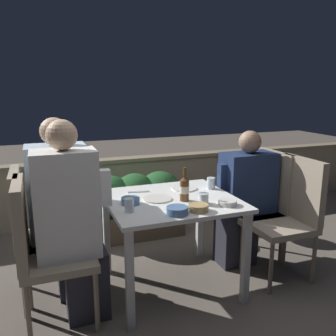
% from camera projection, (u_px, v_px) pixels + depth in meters
% --- Properties ---
extents(ground_plane, '(16.00, 16.00, 0.00)m').
position_uv_depth(ground_plane, '(171.00, 286.00, 2.81)').
color(ground_plane, '#665B51').
extents(parapet_wall, '(9.00, 0.18, 0.72)m').
position_uv_depth(parapet_wall, '(122.00, 187.00, 4.24)').
color(parapet_wall, gray).
rests_on(parapet_wall, ground_plane).
extents(dining_table, '(0.95, 0.87, 0.72)m').
position_uv_depth(dining_table, '(171.00, 210.00, 2.67)').
color(dining_table, white).
rests_on(dining_table, ground_plane).
extents(planter_hedge, '(0.97, 0.47, 0.67)m').
position_uv_depth(planter_hedge, '(136.00, 202.00, 3.68)').
color(planter_hedge, brown).
rests_on(planter_hedge, ground_plane).
extents(chair_left_near, '(0.47, 0.46, 0.99)m').
position_uv_depth(chair_left_near, '(39.00, 242.00, 2.24)').
color(chair_left_near, gray).
rests_on(chair_left_near, ground_plane).
extents(person_white_polo, '(0.48, 0.26, 1.35)m').
position_uv_depth(person_white_polo, '(73.00, 223.00, 2.29)').
color(person_white_polo, '#282833').
rests_on(person_white_polo, ground_plane).
extents(chair_left_far, '(0.47, 0.46, 0.99)m').
position_uv_depth(chair_left_far, '(34.00, 225.00, 2.51)').
color(chair_left_far, gray).
rests_on(chair_left_far, ground_plane).
extents(person_blue_shirt, '(0.49, 0.26, 1.34)m').
position_uv_depth(person_blue_shirt, '(64.00, 209.00, 2.56)').
color(person_blue_shirt, '#282833').
rests_on(person_blue_shirt, ground_plane).
extents(chair_right_near, '(0.47, 0.46, 0.99)m').
position_uv_depth(chair_right_near, '(291.00, 208.00, 2.87)').
color(chair_right_near, gray).
rests_on(chair_right_near, ground_plane).
extents(chair_right_far, '(0.47, 0.46, 0.99)m').
position_uv_depth(chair_right_far, '(264.00, 197.00, 3.16)').
color(chair_right_far, gray).
rests_on(chair_right_far, ground_plane).
extents(person_navy_jumper, '(0.51, 0.26, 1.18)m').
position_uv_depth(person_navy_jumper, '(243.00, 199.00, 3.09)').
color(person_navy_jumper, '#282833').
rests_on(person_navy_jumper, ground_plane).
extents(beer_bottle, '(0.07, 0.07, 0.25)m').
position_uv_depth(beer_bottle, '(184.00, 188.00, 2.58)').
color(beer_bottle, brown).
rests_on(beer_bottle, dining_table).
extents(plate_0, '(0.21, 0.21, 0.01)m').
position_uv_depth(plate_0, '(184.00, 188.00, 2.90)').
color(plate_0, white).
rests_on(plate_0, dining_table).
extents(plate_1, '(0.21, 0.21, 0.01)m').
position_uv_depth(plate_1, '(157.00, 199.00, 2.63)').
color(plate_1, silver).
rests_on(plate_1, dining_table).
extents(bowl_0, '(0.13, 0.13, 0.04)m').
position_uv_depth(bowl_0, '(227.00, 202.00, 2.50)').
color(bowl_0, silver).
rests_on(bowl_0, dining_table).
extents(bowl_1, '(0.15, 0.15, 0.05)m').
position_uv_depth(bowl_1, '(177.00, 210.00, 2.32)').
color(bowl_1, '#4C709E').
rests_on(bowl_1, dining_table).
extents(bowl_2, '(0.13, 0.13, 0.05)m').
position_uv_depth(bowl_2, '(131.00, 200.00, 2.52)').
color(bowl_2, '#4C709E').
rests_on(bowl_2, dining_table).
extents(bowl_3, '(0.14, 0.14, 0.05)m').
position_uv_depth(bowl_3, '(198.00, 207.00, 2.38)').
color(bowl_3, tan).
rests_on(bowl_3, dining_table).
extents(glass_cup_0, '(0.06, 0.06, 0.09)m').
position_uv_depth(glass_cup_0, '(129.00, 205.00, 2.36)').
color(glass_cup_0, silver).
rests_on(glass_cup_0, dining_table).
extents(glass_cup_1, '(0.07, 0.07, 0.08)m').
position_uv_depth(glass_cup_1, '(204.00, 199.00, 2.51)').
color(glass_cup_1, silver).
rests_on(glass_cup_1, dining_table).
extents(glass_cup_2, '(0.07, 0.07, 0.09)m').
position_uv_depth(glass_cup_2, '(211.00, 183.00, 2.90)').
color(glass_cup_2, silver).
rests_on(glass_cup_2, dining_table).
extents(fork_0, '(0.17, 0.05, 0.01)m').
position_uv_depth(fork_0, '(138.00, 192.00, 2.81)').
color(fork_0, silver).
rests_on(fork_0, dining_table).
extents(potted_plant, '(0.29, 0.29, 0.71)m').
position_uv_depth(potted_plant, '(233.00, 192.00, 3.83)').
color(potted_plant, '#9E5638').
rests_on(potted_plant, ground_plane).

